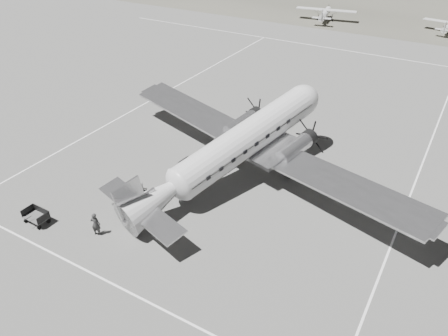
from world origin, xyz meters
TOP-DOWN VIEW (x-y plane):
  - ground at (0.00, 0.00)m, footprint 260.00×260.00m
  - taxi_line_near at (0.00, -14.00)m, footprint 60.00×0.15m
  - taxi_line_right at (12.00, 0.00)m, footprint 0.15×80.00m
  - taxi_line_left at (-18.00, 10.00)m, footprint 0.15×60.00m
  - taxi_line_horizon at (0.00, 40.00)m, footprint 90.00×0.15m
  - dc3_airliner at (-1.30, 0.20)m, footprint 36.98×30.45m
  - light_plane_left at (-13.03, 55.86)m, footprint 12.73×11.00m
  - baggage_cart_near at (-6.33, -6.55)m, footprint 1.89×1.49m
  - baggage_cart_far at (-11.14, -12.29)m, footprint 1.93×1.38m
  - ground_crew at (-6.37, -11.01)m, footprint 0.80×0.66m
  - ramp_agent at (-6.19, -6.12)m, footprint 0.94×1.02m
  - passenger at (-5.41, -3.51)m, footprint 0.60×0.87m

SIDE VIEW (x-z plane):
  - ground at x=0.00m, z-range 0.00..0.00m
  - taxi_line_near at x=0.00m, z-range 0.00..0.01m
  - taxi_line_right at x=12.00m, z-range 0.00..0.01m
  - taxi_line_left at x=-18.00m, z-range 0.00..0.01m
  - taxi_line_horizon at x=0.00m, z-range 0.00..0.01m
  - baggage_cart_near at x=-6.33m, z-range 0.00..0.96m
  - baggage_cart_far at x=-11.14m, z-range 0.00..1.08m
  - ramp_agent at x=-6.19m, z-range 0.00..1.69m
  - passenger at x=-5.41m, z-range 0.00..1.72m
  - ground_crew at x=-6.37m, z-range 0.00..1.87m
  - light_plane_left at x=-13.03m, z-range 0.00..2.34m
  - dc3_airliner at x=-1.30m, z-range 0.00..6.08m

